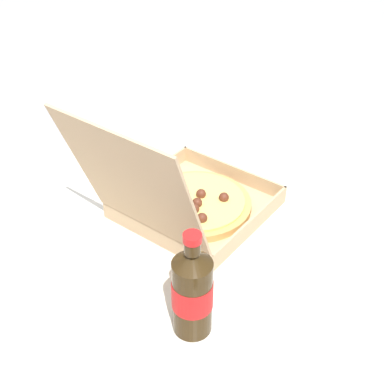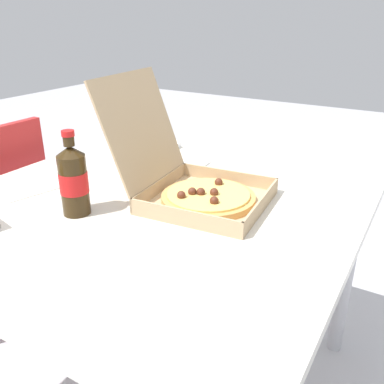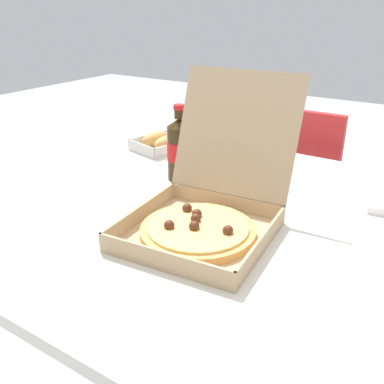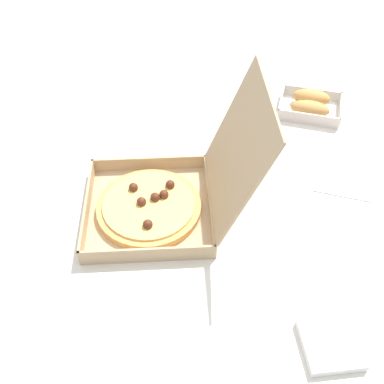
% 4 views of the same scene
% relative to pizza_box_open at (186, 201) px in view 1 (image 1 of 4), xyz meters
% --- Properties ---
extents(dining_table, '(1.11, 1.09, 0.70)m').
position_rel_pizza_box_open_xyz_m(dining_table, '(-0.06, 0.10, -0.12)').
color(dining_table, silver).
rests_on(dining_table, ground_plane).
extents(pizza_box_open, '(0.35, 0.45, 0.34)m').
position_rel_pizza_box_open_xyz_m(pizza_box_open, '(0.00, 0.00, 0.00)').
color(pizza_box_open, tan).
rests_on(pizza_box_open, dining_table).
extents(cola_bottle, '(0.07, 0.07, 0.22)m').
position_rel_pizza_box_open_xyz_m(cola_bottle, '(-0.23, 0.23, 0.05)').
color(cola_bottle, '#33230F').
rests_on(cola_bottle, dining_table).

